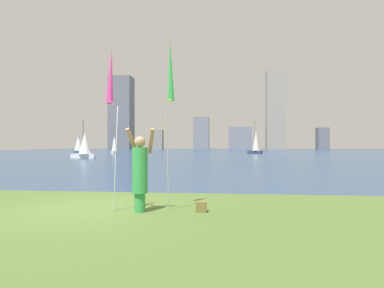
{
  "coord_description": "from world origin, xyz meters",
  "views": [
    {
      "loc": [
        3.42,
        -7.77,
        1.54
      ],
      "look_at": [
        1.58,
        10.13,
        1.58
      ],
      "focal_mm": 30.67,
      "sensor_mm": 36.0,
      "label": 1
    }
  ],
  "objects_px": {
    "kite_flag_left": "(111,79)",
    "sailboat_8": "(114,143)",
    "sailboat_0": "(79,144)",
    "kite_flag_right": "(170,73)",
    "bag": "(201,207)",
    "sailboat_2": "(85,145)",
    "person": "(140,171)",
    "sailboat_3": "(256,143)"
  },
  "relations": [
    {
      "from": "person",
      "to": "sailboat_0",
      "type": "xyz_separation_m",
      "value": [
        -26.29,
        53.19,
        0.8
      ]
    },
    {
      "from": "person",
      "to": "sailboat_3",
      "type": "xyz_separation_m",
      "value": [
        7.07,
        49.31,
        0.91
      ]
    },
    {
      "from": "person",
      "to": "sailboat_0",
      "type": "distance_m",
      "value": 59.33
    },
    {
      "from": "person",
      "to": "sailboat_2",
      "type": "xyz_separation_m",
      "value": [
        -13.92,
        28.19,
        0.53
      ]
    },
    {
      "from": "person",
      "to": "sailboat_0",
      "type": "bearing_deg",
      "value": 130.63
    },
    {
      "from": "sailboat_2",
      "to": "sailboat_8",
      "type": "height_order",
      "value": "sailboat_8"
    },
    {
      "from": "kite_flag_right",
      "to": "bag",
      "type": "height_order",
      "value": "kite_flag_right"
    },
    {
      "from": "person",
      "to": "sailboat_8",
      "type": "distance_m",
      "value": 50.31
    },
    {
      "from": "person",
      "to": "bag",
      "type": "bearing_deg",
      "value": 20.15
    },
    {
      "from": "kite_flag_left",
      "to": "sailboat_3",
      "type": "relative_size",
      "value": 0.65
    },
    {
      "from": "kite_flag_right",
      "to": "sailboat_3",
      "type": "distance_m",
      "value": 49.25
    },
    {
      "from": "kite_flag_left",
      "to": "sailboat_0",
      "type": "height_order",
      "value": "sailboat_0"
    },
    {
      "from": "bag",
      "to": "sailboat_3",
      "type": "xyz_separation_m",
      "value": [
        5.67,
        49.17,
        1.74
      ]
    },
    {
      "from": "sailboat_0",
      "to": "person",
      "type": "bearing_deg",
      "value": -63.7
    },
    {
      "from": "person",
      "to": "bag",
      "type": "distance_m",
      "value": 1.63
    },
    {
      "from": "sailboat_8",
      "to": "sailboat_2",
      "type": "bearing_deg",
      "value": -80.55
    },
    {
      "from": "kite_flag_right",
      "to": "bag",
      "type": "xyz_separation_m",
      "value": [
        0.78,
        -0.36,
        -3.18
      ]
    },
    {
      "from": "sailboat_3",
      "to": "sailboat_8",
      "type": "xyz_separation_m",
      "value": [
        -24.17,
        -2.0,
        -0.08
      ]
    },
    {
      "from": "kite_flag_right",
      "to": "sailboat_2",
      "type": "relative_size",
      "value": 0.93
    },
    {
      "from": "bag",
      "to": "sailboat_3",
      "type": "height_order",
      "value": "sailboat_3"
    },
    {
      "from": "person",
      "to": "sailboat_8",
      "type": "xyz_separation_m",
      "value": [
        -17.1,
        47.31,
        0.83
      ]
    },
    {
      "from": "sailboat_0",
      "to": "sailboat_8",
      "type": "distance_m",
      "value": 10.91
    },
    {
      "from": "sailboat_0",
      "to": "sailboat_8",
      "type": "height_order",
      "value": "sailboat_0"
    },
    {
      "from": "sailboat_0",
      "to": "sailboat_8",
      "type": "relative_size",
      "value": 1.21
    },
    {
      "from": "sailboat_0",
      "to": "sailboat_3",
      "type": "bearing_deg",
      "value": -6.62
    },
    {
      "from": "person",
      "to": "bag",
      "type": "height_order",
      "value": "person"
    },
    {
      "from": "bag",
      "to": "sailboat_8",
      "type": "relative_size",
      "value": 0.05
    },
    {
      "from": "kite_flag_right",
      "to": "bag",
      "type": "distance_m",
      "value": 3.29
    },
    {
      "from": "kite_flag_left",
      "to": "bag",
      "type": "distance_m",
      "value": 3.55
    },
    {
      "from": "sailboat_8",
      "to": "sailboat_3",
      "type": "bearing_deg",
      "value": 4.73
    },
    {
      "from": "bag",
      "to": "sailboat_2",
      "type": "height_order",
      "value": "sailboat_2"
    },
    {
      "from": "kite_flag_right",
      "to": "bag",
      "type": "bearing_deg",
      "value": -25.02
    },
    {
      "from": "kite_flag_left",
      "to": "sailboat_0",
      "type": "distance_m",
      "value": 59.25
    },
    {
      "from": "sailboat_0",
      "to": "sailboat_2",
      "type": "bearing_deg",
      "value": -63.67
    },
    {
      "from": "kite_flag_left",
      "to": "sailboat_8",
      "type": "height_order",
      "value": "sailboat_8"
    },
    {
      "from": "sailboat_2",
      "to": "sailboat_8",
      "type": "relative_size",
      "value": 0.91
    },
    {
      "from": "kite_flag_left",
      "to": "kite_flag_right",
      "type": "height_order",
      "value": "kite_flag_right"
    },
    {
      "from": "kite_flag_right",
      "to": "sailboat_8",
      "type": "bearing_deg",
      "value": 110.73
    },
    {
      "from": "kite_flag_left",
      "to": "bag",
      "type": "relative_size",
      "value": 15.38
    },
    {
      "from": "bag",
      "to": "kite_flag_right",
      "type": "bearing_deg",
      "value": 154.98
    },
    {
      "from": "person",
      "to": "kite_flag_left",
      "type": "height_order",
      "value": "kite_flag_left"
    },
    {
      "from": "kite_flag_left",
      "to": "sailboat_8",
      "type": "relative_size",
      "value": 0.77
    }
  ]
}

